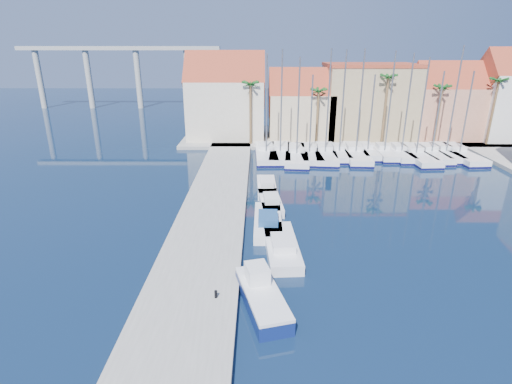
# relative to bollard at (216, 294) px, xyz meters

# --- Properties ---
(ground) EXTENTS (260.00, 260.00, 0.00)m
(ground) POSITION_rel_bollard_xyz_m (7.31, -2.28, -0.73)
(ground) COLOR black
(ground) RESTS_ON ground
(quay_west) EXTENTS (6.00, 77.00, 0.50)m
(quay_west) POSITION_rel_bollard_xyz_m (-1.69, 11.22, -0.48)
(quay_west) COLOR gray
(quay_west) RESTS_ON ground
(shore_north) EXTENTS (54.00, 16.00, 0.50)m
(shore_north) POSITION_rel_bollard_xyz_m (17.31, 45.72, -0.48)
(shore_north) COLOR gray
(shore_north) RESTS_ON ground
(bollard) EXTENTS (0.19, 0.19, 0.46)m
(bollard) POSITION_rel_bollard_xyz_m (0.00, 0.00, 0.00)
(bollard) COLOR black
(bollard) RESTS_ON quay_west
(fishing_boat) EXTENTS (3.48, 6.30, 2.10)m
(fishing_boat) POSITION_rel_bollard_xyz_m (2.73, -0.01, -0.04)
(fishing_boat) COLOR navy
(fishing_boat) RESTS_ON ground
(motorboat_west_0) EXTENTS (2.76, 7.39, 1.40)m
(motorboat_west_0) POSITION_rel_bollard_xyz_m (4.29, 6.54, -0.22)
(motorboat_west_0) COLOR white
(motorboat_west_0) RESTS_ON ground
(motorboat_west_1) EXTENTS (2.40, 7.25, 1.40)m
(motorboat_west_1) POSITION_rel_bollard_xyz_m (3.35, 10.98, -0.22)
(motorboat_west_1) COLOR white
(motorboat_west_1) RESTS_ON ground
(motorboat_west_2) EXTENTS (2.45, 6.19, 1.40)m
(motorboat_west_2) POSITION_rel_bollard_xyz_m (3.68, 15.50, -0.22)
(motorboat_west_2) COLOR white
(motorboat_west_2) RESTS_ON ground
(motorboat_west_3) EXTENTS (2.08, 6.10, 1.40)m
(motorboat_west_3) POSITION_rel_bollard_xyz_m (3.39, 20.06, -0.22)
(motorboat_west_3) COLOR white
(motorboat_west_3) RESTS_ON ground
(sailboat_0) EXTENTS (3.19, 10.95, 13.72)m
(sailboat_0) POSITION_rel_bollard_xyz_m (3.57, 33.87, -0.15)
(sailboat_0) COLOR white
(sailboat_0) RESTS_ON ground
(sailboat_1) EXTENTS (3.65, 11.11, 14.24)m
(sailboat_1) POSITION_rel_bollard_xyz_m (5.57, 33.99, -0.14)
(sailboat_1) COLOR white
(sailboat_1) RESTS_ON ground
(sailboat_2) EXTENTS (4.04, 11.96, 13.35)m
(sailboat_2) POSITION_rel_bollard_xyz_m (7.74, 32.87, -0.16)
(sailboat_2) COLOR white
(sailboat_2) RESTS_ON ground
(sailboat_3) EXTENTS (2.96, 10.58, 11.14)m
(sailboat_3) POSITION_rel_bollard_xyz_m (9.49, 33.65, -0.17)
(sailboat_3) COLOR white
(sailboat_3) RESTS_ON ground
(sailboat_4) EXTENTS (3.84, 11.37, 14.34)m
(sailboat_4) POSITION_rel_bollard_xyz_m (11.74, 33.72, -0.14)
(sailboat_4) COLOR white
(sailboat_4) RESTS_ON ground
(sailboat_5) EXTENTS (2.40, 8.43, 14.22)m
(sailboat_5) POSITION_rel_bollard_xyz_m (13.66, 33.89, -0.08)
(sailboat_5) COLOR white
(sailboat_5) RESTS_ON ground
(sailboat_6) EXTENTS (3.71, 11.58, 14.32)m
(sailboat_6) POSITION_rel_bollard_xyz_m (15.96, 33.85, -0.15)
(sailboat_6) COLOR white
(sailboat_6) RESTS_ON ground
(sailboat_7) EXTENTS (2.28, 8.15, 11.07)m
(sailboat_7) POSITION_rel_bollard_xyz_m (17.85, 34.80, -0.13)
(sailboat_7) COLOR white
(sailboat_7) RESTS_ON ground
(sailboat_8) EXTENTS (2.34, 8.31, 14.05)m
(sailboat_8) POSITION_rel_bollard_xyz_m (20.04, 34.26, -0.08)
(sailboat_8) COLOR white
(sailboat_8) RESTS_ON ground
(sailboat_9) EXTENTS (2.61, 8.80, 13.79)m
(sailboat_9) POSITION_rel_bollard_xyz_m (22.26, 33.87, -0.10)
(sailboat_9) COLOR white
(sailboat_9) RESTS_ON ground
(sailboat_10) EXTENTS (3.66, 11.64, 13.30)m
(sailboat_10) POSITION_rel_bollard_xyz_m (23.95, 33.27, -0.16)
(sailboat_10) COLOR white
(sailboat_10) RESTS_ON ground
(sailboat_11) EXTENTS (3.09, 9.99, 11.59)m
(sailboat_11) POSITION_rel_bollard_xyz_m (26.34, 33.84, -0.16)
(sailboat_11) COLOR white
(sailboat_11) RESTS_ON ground
(sailboat_12) EXTENTS (2.58, 9.16, 14.68)m
(sailboat_12) POSITION_rel_bollard_xyz_m (28.50, 34.16, -0.10)
(sailboat_12) COLOR white
(sailboat_12) RESTS_ON ground
(sailboat_13) EXTENTS (3.76, 11.48, 11.61)m
(sailboat_13) POSITION_rel_bollard_xyz_m (30.06, 33.79, -0.17)
(sailboat_13) COLOR white
(sailboat_13) RESTS_ON ground
(building_0) EXTENTS (12.30, 9.00, 13.50)m
(building_0) POSITION_rel_bollard_xyz_m (-2.69, 44.72, 5.79)
(building_0) COLOR beige
(building_0) RESTS_ON shore_north
(building_1) EXTENTS (10.30, 8.00, 11.00)m
(building_1) POSITION_rel_bollard_xyz_m (9.31, 44.72, 4.56)
(building_1) COLOR #C6AD8B
(building_1) RESTS_ON shore_north
(building_2) EXTENTS (14.20, 10.20, 11.50)m
(building_2) POSITION_rel_bollard_xyz_m (20.31, 45.72, 5.53)
(building_2) COLOR tan
(building_2) RESTS_ON shore_north
(building_3) EXTENTS (10.30, 8.00, 12.00)m
(building_3) POSITION_rel_bollard_xyz_m (32.31, 44.72, 5.13)
(building_3) COLOR tan
(building_3) RESTS_ON shore_north
(building_4) EXTENTS (8.30, 8.00, 14.00)m
(building_4) POSITION_rel_bollard_xyz_m (41.31, 43.72, 6.23)
(building_4) COLOR white
(building_4) RESTS_ON shore_north
(palm_0) EXTENTS (2.60, 2.60, 10.15)m
(palm_0) POSITION_rel_bollard_xyz_m (1.31, 39.72, 8.35)
(palm_0) COLOR brown
(palm_0) RESTS_ON shore_north
(palm_1) EXTENTS (2.60, 2.60, 9.15)m
(palm_1) POSITION_rel_bollard_xyz_m (11.31, 39.72, 7.40)
(palm_1) COLOR brown
(palm_1) RESTS_ON shore_north
(palm_2) EXTENTS (2.60, 2.60, 11.15)m
(palm_2) POSITION_rel_bollard_xyz_m (21.31, 39.72, 9.29)
(palm_2) COLOR brown
(palm_2) RESTS_ON shore_north
(palm_3) EXTENTS (2.60, 2.60, 9.65)m
(palm_3) POSITION_rel_bollard_xyz_m (29.31, 39.72, 7.88)
(palm_3) COLOR brown
(palm_3) RESTS_ON shore_north
(palm_4) EXTENTS (2.60, 2.60, 10.65)m
(palm_4) POSITION_rel_bollard_xyz_m (37.31, 39.72, 8.82)
(palm_4) COLOR brown
(palm_4) RESTS_ON shore_north
(viaduct) EXTENTS (48.00, 2.20, 14.45)m
(viaduct) POSITION_rel_bollard_xyz_m (-31.76, 79.72, 9.52)
(viaduct) COLOR #9E9E99
(viaduct) RESTS_ON ground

